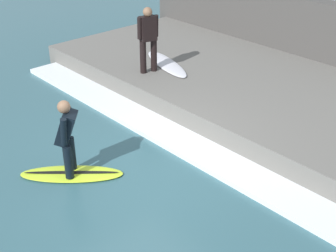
% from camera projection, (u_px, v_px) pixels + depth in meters
% --- Properties ---
extents(ground_plane, '(28.00, 28.00, 0.00)m').
position_uv_depth(ground_plane, '(140.00, 173.00, 8.34)').
color(ground_plane, '#335B66').
extents(concrete_ledge, '(4.40, 11.89, 0.50)m').
position_uv_depth(concrete_ledge, '(271.00, 98.00, 10.51)').
color(concrete_ledge, '#66635E').
rests_on(concrete_ledge, ground_plane).
extents(back_wall, '(0.50, 12.49, 1.94)m').
position_uv_depth(back_wall, '(334.00, 44.00, 11.62)').
color(back_wall, '#474442').
rests_on(back_wall, ground_plane).
extents(wave_foam_crest, '(0.78, 11.30, 0.10)m').
position_uv_depth(wave_foam_crest, '(190.00, 146.00, 9.06)').
color(wave_foam_crest, silver).
rests_on(wave_foam_crest, ground_plane).
extents(surfboard_riding, '(1.71, 1.62, 0.07)m').
position_uv_depth(surfboard_riding, '(72.00, 174.00, 8.26)').
color(surfboard_riding, '#BFE02D').
rests_on(surfboard_riding, ground_plane).
extents(surfer_riding, '(0.54, 0.54, 1.40)m').
position_uv_depth(surfer_riding, '(67.00, 134.00, 7.87)').
color(surfer_riding, black).
rests_on(surfer_riding, surfboard_riding).
extents(surfer_waiting_near, '(0.52, 0.33, 1.55)m').
position_uv_depth(surfer_waiting_near, '(148.00, 36.00, 10.84)').
color(surfer_waiting_near, black).
rests_on(surfer_waiting_near, concrete_ledge).
extents(surfboard_waiting_near, '(1.09, 2.06, 0.06)m').
position_uv_depth(surfboard_waiting_near, '(166.00, 64.00, 11.64)').
color(surfboard_waiting_near, silver).
rests_on(surfboard_waiting_near, concrete_ledge).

